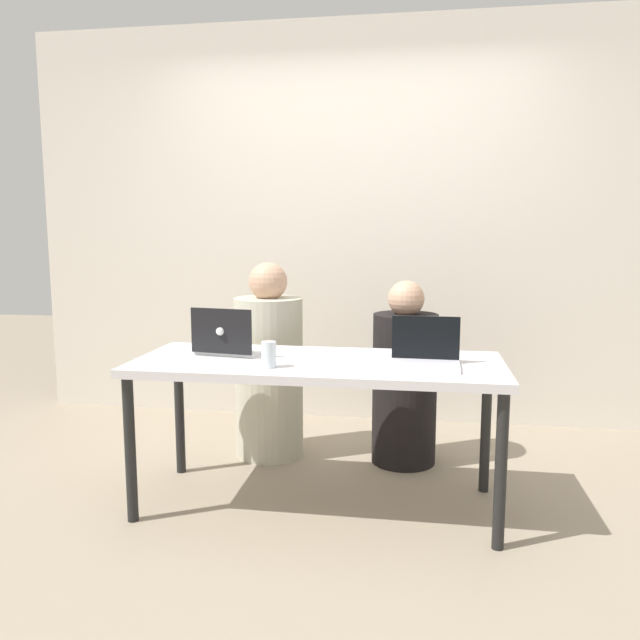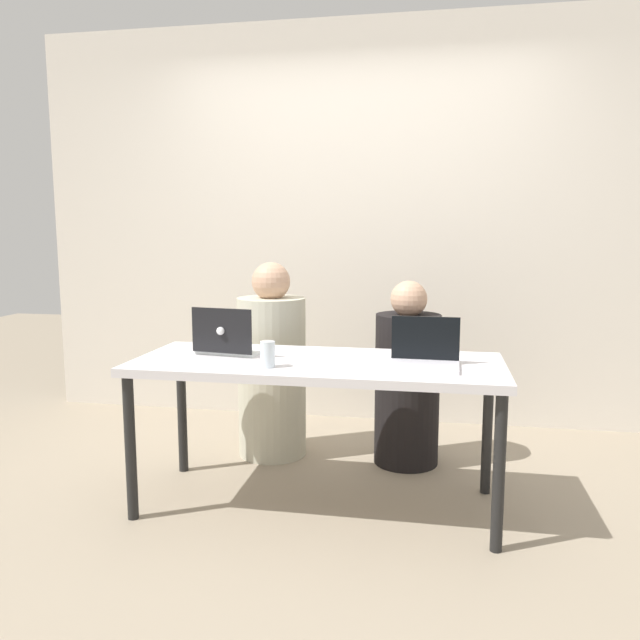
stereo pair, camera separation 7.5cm
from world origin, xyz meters
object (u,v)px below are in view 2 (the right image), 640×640
(person_on_right, at_px, (407,383))
(water_glass_left, at_px, (268,356))
(person_on_left, at_px, (272,370))
(laptop_front_right, at_px, (424,356))
(laptop_back_left, at_px, (230,343))

(person_on_right, xyz_separation_m, water_glass_left, (-0.58, -0.83, 0.30))
(person_on_left, distance_m, person_on_right, 0.78)
(laptop_front_right, distance_m, water_glass_left, 0.69)
(laptop_back_left, relative_size, laptop_front_right, 1.11)
(laptop_back_left, bearing_deg, water_glass_left, 143.11)
(water_glass_left, bearing_deg, person_on_left, 103.77)
(person_on_right, distance_m, water_glass_left, 1.06)
(person_on_left, distance_m, laptop_front_right, 1.15)
(person_on_left, bearing_deg, person_on_right, 174.91)
(laptop_back_left, distance_m, water_glass_left, 0.38)
(person_on_right, height_order, water_glass_left, person_on_right)
(person_on_left, distance_m, laptop_back_left, 0.62)
(laptop_back_left, relative_size, water_glass_left, 2.96)
(person_on_left, height_order, person_on_right, person_on_left)
(person_on_left, xyz_separation_m, laptop_back_left, (-0.06, -0.56, 0.26))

